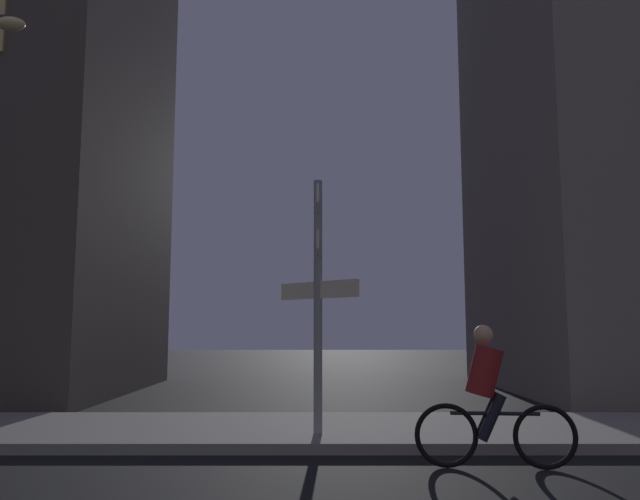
# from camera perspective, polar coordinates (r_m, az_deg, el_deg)

# --- Properties ---
(sidewalk_kerb) EXTENTS (40.00, 2.85, 0.14)m
(sidewalk_kerb) POSITION_cam_1_polar(r_m,az_deg,el_deg) (9.62, -9.30, -16.05)
(sidewalk_kerb) COLOR gray
(sidewalk_kerb) RESTS_ON ground_plane
(signpost) EXTENTS (1.10, 1.70, 3.53)m
(signpost) POSITION_cam_1_polar(r_m,az_deg,el_deg) (8.73, -0.32, -2.79)
(signpost) COLOR gray
(signpost) RESTS_ON sidewalk_kerb
(cyclist) EXTENTS (1.82, 0.36, 1.61)m
(cyclist) POSITION_cam_1_polar(r_m,az_deg,el_deg) (7.53, 15.20, -13.24)
(cyclist) COLOR black
(cyclist) RESTS_ON ground_plane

